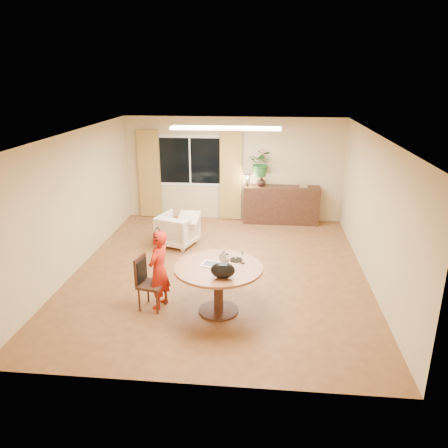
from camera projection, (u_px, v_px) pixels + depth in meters
name	position (u px, v px, depth m)	size (l,w,h in m)	color
floor	(220.00, 271.00, 8.41)	(6.50, 6.50, 0.00)	brown
ceiling	(219.00, 134.00, 7.55)	(6.50, 6.50, 0.00)	white
wall_back	(233.00, 169.00, 11.03)	(5.50, 5.50, 0.00)	tan
wall_left	(75.00, 202.00, 8.23)	(6.50, 6.50, 0.00)	tan
wall_right	(374.00, 211.00, 7.72)	(6.50, 6.50, 0.00)	tan
window	(190.00, 161.00, 11.05)	(1.70, 0.03, 1.30)	white
curtain_left	(149.00, 174.00, 11.20)	(0.55, 0.08, 2.25)	olive
curtain_right	(231.00, 176.00, 11.00)	(0.55, 0.08, 2.25)	olive
ceiling_panel	(226.00, 128.00, 8.69)	(2.20, 0.35, 0.05)	white
dining_table	(218.00, 276.00, 6.78)	(1.38, 1.38, 0.79)	brown
dining_chair	(152.00, 283.00, 6.94)	(0.42, 0.39, 0.88)	black
child	(159.00, 270.00, 6.93)	(0.31, 0.47, 1.30)	#B71F0E
laptop	(213.00, 258.00, 6.73)	(0.37, 0.24, 0.24)	#B7B7BC
tumbler	(226.00, 258.00, 6.90)	(0.08, 0.08, 0.11)	white
wine_glass	(242.00, 257.00, 6.79)	(0.07, 0.07, 0.21)	white
pot_lid	(236.00, 259.00, 6.94)	(0.20, 0.20, 0.03)	white
handbag	(223.00, 270.00, 6.31)	(0.36, 0.21, 0.24)	black
armchair	(178.00, 230.00, 9.56)	(0.75, 0.78, 0.71)	beige
throw	(189.00, 214.00, 9.42)	(0.45, 0.55, 0.03)	beige
sideboard	(281.00, 205.00, 10.97)	(1.88, 0.46, 0.94)	black
vase	(261.00, 181.00, 10.82)	(0.24, 0.24, 0.25)	black
bouquet	(262.00, 163.00, 10.67)	(0.59, 0.51, 0.66)	#3C6D29
book_stack	(303.00, 186.00, 10.75)	(0.20, 0.15, 0.08)	olive
desk_lamp	(248.00, 180.00, 10.79)	(0.13, 0.13, 0.32)	black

